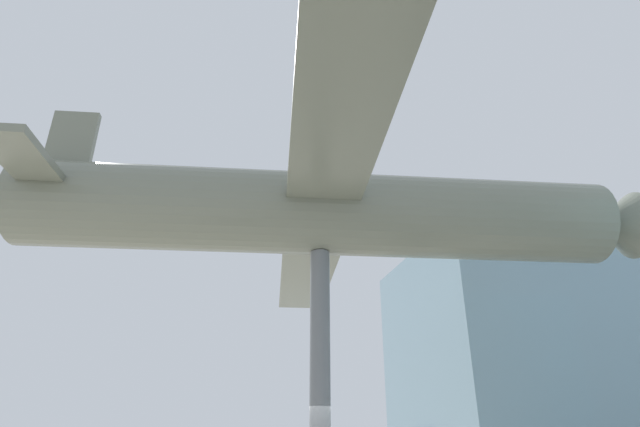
{
  "coord_description": "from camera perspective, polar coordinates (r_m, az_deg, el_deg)",
  "views": [
    {
      "loc": [
        10.85,
        -2.4,
        1.84
      ],
      "look_at": [
        0.0,
        0.0,
        6.92
      ],
      "focal_mm": 28.0,
      "sensor_mm": 36.0,
      "label": 1
    }
  ],
  "objects": [
    {
      "name": "suspended_airplane",
      "position": [
        12.24,
        1.06,
        0.01
      ],
      "size": [
        18.44,
        15.61,
        3.58
      ],
      "rotation": [
        0.0,
        0.0,
        -0.13
      ],
      "color": "slate",
      "rests_on": "support_pylon_central"
    },
    {
      "name": "glass_pavilion_left",
      "position": [
        24.55,
        24.52,
        -15.69
      ],
      "size": [
        8.53,
        11.92,
        10.06
      ],
      "color": "#7593A3",
      "rests_on": "ground_plane"
    },
    {
      "name": "support_pylon_central",
      "position": [
        11.16,
        0.0,
        -18.86
      ],
      "size": [
        0.45,
        0.45,
        5.9
      ],
      "color": "slate",
      "rests_on": "ground_plane"
    }
  ]
}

